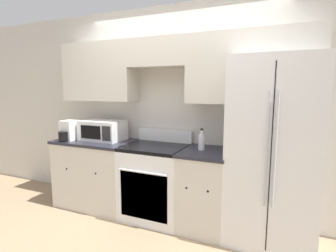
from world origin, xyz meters
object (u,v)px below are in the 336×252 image
object	(u,v)px
oven_range	(155,181)
microwave	(103,130)
refrigerator	(272,151)
bottle	(202,141)

from	to	relation	value
oven_range	microwave	xyz separation A→B (m)	(-0.80, 0.05, 0.58)
oven_range	refrigerator	bearing A→B (deg)	3.24
oven_range	refrigerator	size ratio (longest dim) A/B	0.56
refrigerator	oven_range	bearing A→B (deg)	-176.76
oven_range	refrigerator	distance (m)	1.40
refrigerator	bottle	distance (m)	0.74
refrigerator	bottle	size ratio (longest dim) A/B	7.84
bottle	microwave	bearing A→B (deg)	178.89
bottle	oven_range	bearing A→B (deg)	-178.01
oven_range	refrigerator	xyz separation A→B (m)	(1.31, 0.07, 0.49)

